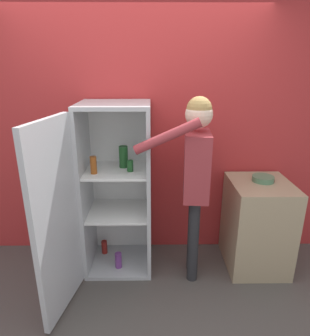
% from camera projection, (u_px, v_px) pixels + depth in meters
% --- Properties ---
extents(ground_plane, '(12.00, 12.00, 0.00)m').
position_uv_depth(ground_plane, '(135.00, 308.00, 2.57)').
color(ground_plane, '#4C4742').
extents(wall_back, '(7.00, 0.06, 2.55)m').
position_uv_depth(wall_back, '(137.00, 137.00, 3.08)').
color(wall_back, '#B72D2D').
rests_on(wall_back, ground_plane).
extents(refrigerator, '(0.82, 1.22, 1.66)m').
position_uv_depth(refrigerator, '(106.00, 194.00, 2.81)').
color(refrigerator, '#B7BABC').
rests_on(refrigerator, ground_plane).
extents(person, '(0.67, 0.51, 1.74)m').
position_uv_depth(person, '(195.00, 166.00, 2.63)').
color(person, '#262628').
rests_on(person, ground_plane).
extents(counter, '(0.58, 0.64, 0.91)m').
position_uv_depth(counter, '(257.00, 225.00, 3.01)').
color(counter, tan).
rests_on(counter, ground_plane).
extents(bowl, '(0.21, 0.21, 0.05)m').
position_uv_depth(bowl, '(263.00, 179.00, 2.89)').
color(bowl, '#517F5B').
rests_on(bowl, counter).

